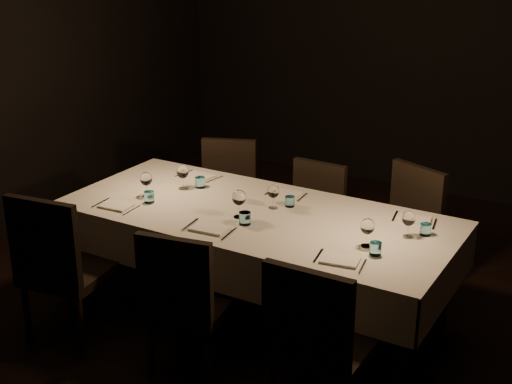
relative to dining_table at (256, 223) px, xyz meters
The scene contains 14 objects.
room 0.81m from the dining_table, ahead, with size 5.01×6.01×3.01m.
dining_table is the anchor object (origin of this frame).
chair_near_left 1.23m from the dining_table, 135.48° to the right, with size 0.54×0.54×1.00m.
place_setting_near_left 0.82m from the dining_table, 164.34° to the right, with size 0.31×0.39×0.17m.
chair_near_center 0.78m from the dining_table, 91.53° to the right, with size 0.51×0.51×0.92m.
place_setting_near_center 0.27m from the dining_table, 101.84° to the right, with size 0.33×0.40×0.18m.
chair_near_right 1.18m from the dining_table, 44.67° to the right, with size 0.47×0.47×0.97m.
place_setting_near_right 0.84m from the dining_table, 15.14° to the right, with size 0.32×0.39×0.17m.
chair_far_left 1.13m from the dining_table, 132.40° to the left, with size 0.56×0.56×0.90m.
place_setting_far_left 0.70m from the dining_table, 161.49° to the left, with size 0.32×0.40×0.17m.
chair_far_center 0.77m from the dining_table, 86.84° to the left, with size 0.43×0.43×0.87m.
place_setting_far_center 0.26m from the dining_table, 74.12° to the left, with size 0.29×0.39×0.16m.
chair_far_right 1.10m from the dining_table, 48.57° to the left, with size 0.58×0.58×0.93m.
place_setting_far_right 0.99m from the dining_table, 12.75° to the left, with size 0.31×0.39×0.16m.
Camera 1 is at (2.12, -3.61, 2.46)m, focal length 50.00 mm.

